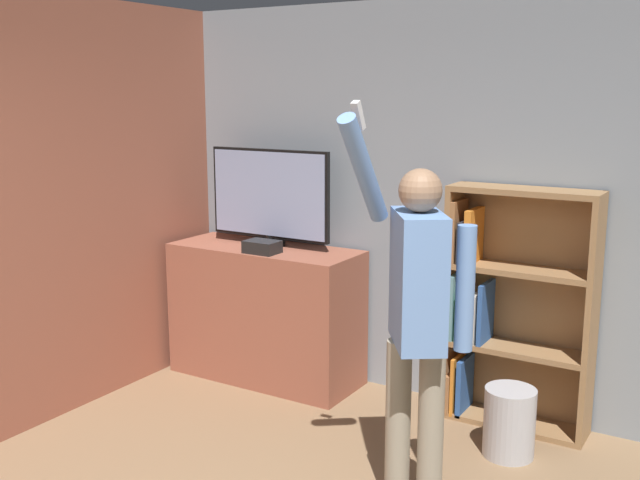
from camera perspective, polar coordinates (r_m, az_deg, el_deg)
The scene contains 8 objects.
wall_back at distance 5.05m, azimuth 10.22°, elevation 2.53°, with size 6.15×0.09×2.70m.
wall_side_brick at distance 5.05m, azimuth -19.68°, elevation 2.05°, with size 0.06×4.59×2.70m.
tv_ledge at distance 5.55m, azimuth -4.15°, elevation -5.57°, with size 1.41×0.56×0.99m.
television at distance 5.42m, azimuth -3.87°, elevation 3.34°, with size 0.99×0.22×0.70m.
game_console at distance 5.23m, azimuth -4.43°, elevation -0.52°, with size 0.24×0.17×0.09m.
bookshelf at distance 4.88m, azimuth 13.93°, elevation -5.12°, with size 0.91×0.28×1.53m.
person at distance 3.70m, azimuth 7.38°, elevation -5.17°, with size 0.57×0.57×2.06m.
waste_bin at distance 4.63m, azimuth 14.23°, elevation -13.31°, with size 0.30×0.30×0.41m.
Camera 1 is at (1.78, -1.64, 2.11)m, focal length 42.00 mm.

